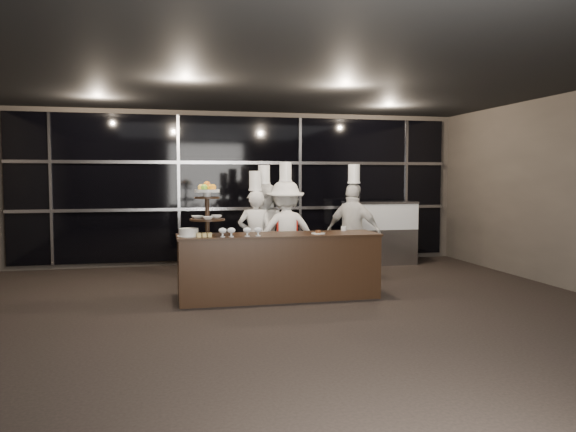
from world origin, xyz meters
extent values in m
plane|color=black|center=(0.00, 0.00, 0.00)|extent=(10.00, 10.00, 0.00)
plane|color=black|center=(0.00, 0.00, 3.00)|extent=(10.00, 10.00, 0.00)
plane|color=#473F38|center=(0.00, 5.00, 1.50)|extent=(9.00, 0.00, 9.00)
cube|color=black|center=(0.00, 4.94, 1.50)|extent=(8.60, 0.04, 2.80)
cube|color=#A5A5AA|center=(0.00, 4.89, 1.10)|extent=(8.60, 0.06, 0.06)
cube|color=#A5A5AA|center=(0.00, 4.89, 2.00)|extent=(8.60, 0.06, 0.06)
cube|color=#A5A5AA|center=(-3.50, 4.91, 1.50)|extent=(0.05, 0.05, 2.80)
cube|color=#A5A5AA|center=(-1.20, 4.91, 1.50)|extent=(0.05, 0.05, 2.80)
cube|color=#A5A5AA|center=(1.20, 4.91, 1.50)|extent=(0.05, 0.05, 2.80)
cube|color=#A5A5AA|center=(3.50, 4.91, 1.50)|extent=(0.05, 0.05, 2.80)
cube|color=black|center=(0.08, 1.64, 0.45)|extent=(2.80, 0.70, 0.90)
cube|color=black|center=(0.08, 1.64, 0.91)|extent=(2.84, 0.74, 0.03)
cylinder|color=black|center=(-0.92, 1.64, 0.94)|extent=(0.24, 0.24, 0.03)
cylinder|color=black|center=(-0.92, 1.64, 1.27)|extent=(0.06, 0.06, 0.70)
cylinder|color=black|center=(-0.92, 1.64, 1.14)|extent=(0.48, 0.48, 0.02)
cylinder|color=black|center=(-0.92, 1.64, 1.44)|extent=(0.34, 0.34, 0.02)
cylinder|color=white|center=(-0.92, 1.64, 1.48)|extent=(0.10, 0.10, 0.06)
cylinder|color=white|center=(-0.92, 1.64, 1.53)|extent=(0.34, 0.34, 0.04)
sphere|color=orange|center=(-0.84, 1.64, 1.58)|extent=(0.09, 0.09, 0.09)
sphere|color=#62AE2C|center=(-0.88, 1.71, 1.58)|extent=(0.09, 0.09, 0.09)
sphere|color=orange|center=(-0.96, 1.71, 1.58)|extent=(0.09, 0.09, 0.09)
sphere|color=yellow|center=(-1.00, 1.64, 1.58)|extent=(0.09, 0.09, 0.09)
sphere|color=#7BBE30|center=(-0.96, 1.57, 1.58)|extent=(0.09, 0.09, 0.09)
sphere|color=orange|center=(-0.88, 1.57, 1.58)|extent=(0.09, 0.09, 0.09)
sphere|color=orange|center=(-0.92, 1.64, 1.62)|extent=(0.09, 0.09, 0.09)
imported|color=white|center=(-1.05, 1.70, 1.17)|extent=(0.16, 0.16, 0.04)
imported|color=white|center=(-0.79, 1.70, 1.18)|extent=(0.15, 0.15, 0.05)
imported|color=white|center=(-0.92, 1.52, 1.17)|extent=(0.16, 0.16, 0.04)
cylinder|color=silver|center=(-0.74, 1.42, 0.93)|extent=(0.07, 0.07, 0.01)
cylinder|color=silver|center=(-0.74, 1.42, 0.96)|extent=(0.02, 0.02, 0.05)
ellipsoid|color=silver|center=(-0.74, 1.42, 1.01)|extent=(0.11, 0.11, 0.08)
ellipsoid|color=green|center=(-0.74, 1.42, 1.01)|extent=(0.08, 0.08, 0.05)
cylinder|color=silver|center=(-0.62, 1.42, 0.93)|extent=(0.07, 0.07, 0.01)
cylinder|color=silver|center=(-0.62, 1.42, 0.96)|extent=(0.02, 0.02, 0.05)
ellipsoid|color=silver|center=(-0.62, 1.42, 1.01)|extent=(0.11, 0.11, 0.08)
ellipsoid|color=red|center=(-0.62, 1.42, 1.01)|extent=(0.08, 0.08, 0.05)
cylinder|color=silver|center=(-0.41, 1.42, 0.93)|extent=(0.07, 0.07, 0.01)
cylinder|color=silver|center=(-0.41, 1.42, 0.96)|extent=(0.02, 0.02, 0.05)
ellipsoid|color=silver|center=(-0.41, 1.42, 1.01)|extent=(0.11, 0.11, 0.08)
ellipsoid|color=#FAF0B5|center=(-0.41, 1.42, 1.01)|extent=(0.08, 0.08, 0.05)
cylinder|color=silver|center=(-0.26, 1.42, 0.93)|extent=(0.07, 0.07, 0.01)
cylinder|color=silver|center=(-0.26, 1.42, 0.96)|extent=(0.02, 0.02, 0.05)
ellipsoid|color=silver|center=(-0.26, 1.42, 1.01)|extent=(0.11, 0.11, 0.08)
ellipsoid|color=#4C290F|center=(-0.26, 1.42, 1.01)|extent=(0.08, 0.08, 0.05)
cylinder|color=white|center=(-1.18, 1.59, 0.93)|extent=(0.30, 0.30, 0.01)
cylinder|color=white|center=(-1.18, 1.59, 0.98)|extent=(0.26, 0.26, 0.10)
cube|color=#F1CF75|center=(-1.05, 1.44, 0.95)|extent=(0.06, 0.06, 0.05)
cube|color=#F1CF75|center=(-0.98, 1.44, 0.95)|extent=(0.06, 0.06, 0.05)
cube|color=#F1CF75|center=(-0.91, 1.44, 0.95)|extent=(0.05, 0.06, 0.05)
cube|color=#F1CF75|center=(-1.05, 1.51, 0.95)|extent=(0.06, 0.06, 0.05)
cube|color=#F1CF75|center=(-0.98, 1.51, 0.95)|extent=(0.06, 0.06, 0.05)
cube|color=#F1CF75|center=(-0.91, 1.51, 0.95)|extent=(0.05, 0.06, 0.05)
cylinder|color=white|center=(0.62, 1.54, 0.93)|extent=(0.20, 0.20, 0.01)
cylinder|color=#4C2814|center=(0.62, 1.54, 0.95)|extent=(0.08, 0.08, 0.04)
cylinder|color=white|center=(1.12, 1.89, 0.96)|extent=(0.08, 0.08, 0.07)
cube|color=#A5A5AA|center=(2.67, 4.30, 0.35)|extent=(1.37, 0.59, 0.70)
cube|color=silver|center=(2.67, 4.30, 0.95)|extent=(1.37, 0.59, 0.50)
cube|color=#FFC67F|center=(2.67, 4.30, 0.95)|extent=(1.27, 0.49, 0.40)
cube|color=#A5A5AA|center=(2.67, 4.30, 1.22)|extent=(1.39, 0.61, 0.04)
imported|color=silver|center=(-0.09, 2.67, 0.76)|extent=(0.61, 0.46, 1.51)
cylinder|color=white|center=(-0.09, 2.67, 1.66)|extent=(0.19, 0.19, 0.30)
cylinder|color=white|center=(-0.09, 2.67, 1.52)|extent=(0.21, 0.21, 0.03)
imported|color=white|center=(0.09, 2.89, 0.81)|extent=(0.98, 0.91, 1.61)
cylinder|color=white|center=(0.09, 2.89, 1.76)|extent=(0.19, 0.19, 0.30)
cylinder|color=white|center=(0.09, 2.89, 1.62)|extent=(0.21, 0.21, 0.03)
imported|color=white|center=(0.40, 2.68, 0.83)|extent=(1.08, 0.64, 1.66)
cylinder|color=white|center=(0.40, 2.68, 1.81)|extent=(0.19, 0.19, 0.30)
cylinder|color=white|center=(0.40, 2.68, 1.66)|extent=(0.21, 0.21, 0.03)
cube|color=#A2150C|center=(0.40, 2.56, 0.83)|extent=(0.34, 0.03, 0.62)
imported|color=silver|center=(1.52, 2.60, 0.81)|extent=(0.96, 0.95, 1.62)
cylinder|color=white|center=(1.52, 2.60, 1.77)|extent=(0.19, 0.19, 0.30)
cylinder|color=white|center=(1.52, 2.60, 1.63)|extent=(0.21, 0.21, 0.03)
camera|label=1|loc=(-1.54, -6.05, 1.72)|focal=35.00mm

